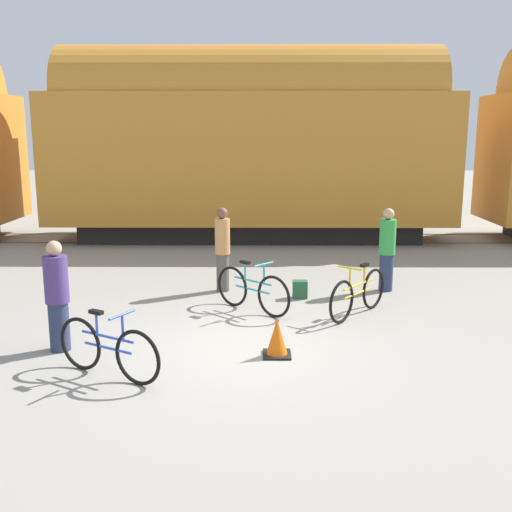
# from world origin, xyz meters

# --- Properties ---
(ground_plane) EXTENTS (80.00, 80.00, 0.00)m
(ground_plane) POSITION_xyz_m (0.00, 0.00, 0.00)
(ground_plane) COLOR gray
(freight_train) EXTENTS (37.03, 2.81, 5.50)m
(freight_train) POSITION_xyz_m (0.00, 9.22, 2.91)
(freight_train) COLOR black
(freight_train) RESTS_ON ground_plane
(rail_near) EXTENTS (49.03, 0.07, 0.01)m
(rail_near) POSITION_xyz_m (0.00, 8.50, 0.01)
(rail_near) COLOR #4C4238
(rail_near) RESTS_ON ground_plane
(rail_far) EXTENTS (49.03, 0.07, 0.01)m
(rail_far) POSITION_xyz_m (0.00, 9.93, 0.01)
(rail_far) COLOR #4C4238
(rail_far) RESTS_ON ground_plane
(bicycle_yellow) EXTENTS (1.19, 1.46, 0.92)m
(bicycle_yellow) POSITION_xyz_m (1.99, 1.68, 0.39)
(bicycle_yellow) COLOR black
(bicycle_yellow) RESTS_ON ground_plane
(bicycle_teal) EXTENTS (1.31, 1.23, 0.92)m
(bicycle_teal) POSITION_xyz_m (0.16, 1.90, 0.39)
(bicycle_teal) COLOR black
(bicycle_teal) RESTS_ON ground_plane
(bicycle_blue) EXTENTS (1.52, 0.90, 0.91)m
(bicycle_blue) POSITION_xyz_m (-1.68, -0.99, 0.39)
(bicycle_blue) COLOR black
(bicycle_blue) RESTS_ON ground_plane
(person_in_green) EXTENTS (0.32, 0.32, 1.66)m
(person_in_green) POSITION_xyz_m (2.82, 3.35, 0.84)
(person_in_green) COLOR #283351
(person_in_green) RESTS_ON ground_plane
(person_in_tan) EXTENTS (0.30, 0.30, 1.68)m
(person_in_tan) POSITION_xyz_m (-0.45, 3.30, 0.86)
(person_in_tan) COLOR #514C47
(person_in_tan) RESTS_ON ground_plane
(person_in_purple) EXTENTS (0.34, 0.34, 1.63)m
(person_in_purple) POSITION_xyz_m (-2.63, -0.02, 0.82)
(person_in_purple) COLOR #283351
(person_in_purple) RESTS_ON ground_plane
(backpack) EXTENTS (0.28, 0.20, 0.34)m
(backpack) POSITION_xyz_m (1.06, 2.79, 0.17)
(backpack) COLOR #235633
(backpack) RESTS_ON ground_plane
(traffic_cone) EXTENTS (0.40, 0.40, 0.55)m
(traffic_cone) POSITION_xyz_m (0.54, -0.21, 0.25)
(traffic_cone) COLOR black
(traffic_cone) RESTS_ON ground_plane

